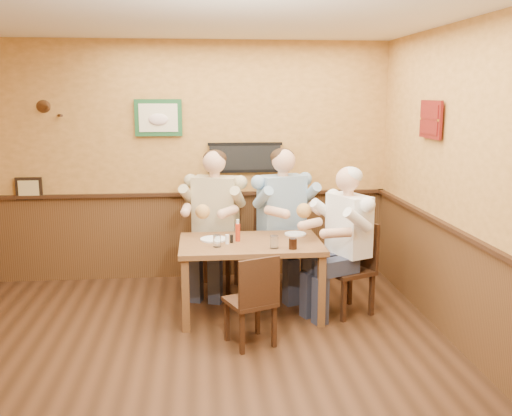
{
  "coord_description": "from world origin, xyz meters",
  "views": [
    {
      "loc": [
        0.26,
        -4.23,
        2.19
      ],
      "look_at": [
        0.8,
        1.16,
        1.1
      ],
      "focal_mm": 40.0,
      "sensor_mm": 36.0,
      "label": 1
    }
  ],
  "objects_px": {
    "dining_table": "(251,251)",
    "salt_shaker": "(227,239)",
    "diner_tan_shirt": "(216,228)",
    "hot_sauce_bottle": "(238,231)",
    "water_glass_mid": "(274,242)",
    "chair_near_side": "(250,299)",
    "chair_back_left": "(216,247)",
    "cola_tumbler": "(293,244)",
    "diner_blue_polo": "(282,228)",
    "pepper_shaker": "(232,239)",
    "chair_back_right": "(281,247)",
    "diner_white_elder": "(348,249)",
    "water_glass_left": "(217,241)",
    "chair_right_end": "(347,268)"
  },
  "relations": [
    {
      "from": "chair_near_side",
      "to": "water_glass_left",
      "type": "xyz_separation_m",
      "value": [
        -0.27,
        0.56,
        0.39
      ]
    },
    {
      "from": "chair_back_left",
      "to": "diner_blue_polo",
      "type": "xyz_separation_m",
      "value": [
        0.73,
        -0.12,
        0.22
      ]
    },
    {
      "from": "dining_table",
      "to": "diner_blue_polo",
      "type": "height_order",
      "value": "diner_blue_polo"
    },
    {
      "from": "diner_tan_shirt",
      "to": "chair_back_left",
      "type": "bearing_deg",
      "value": 0.0
    },
    {
      "from": "chair_back_left",
      "to": "salt_shaker",
      "type": "bearing_deg",
      "value": -66.47
    },
    {
      "from": "chair_back_right",
      "to": "water_glass_mid",
      "type": "distance_m",
      "value": 0.99
    },
    {
      "from": "chair_back_right",
      "to": "diner_blue_polo",
      "type": "distance_m",
      "value": 0.22
    },
    {
      "from": "chair_near_side",
      "to": "diner_tan_shirt",
      "type": "height_order",
      "value": "diner_tan_shirt"
    },
    {
      "from": "chair_right_end",
      "to": "chair_near_side",
      "type": "relative_size",
      "value": 1.13
    },
    {
      "from": "chair_back_left",
      "to": "diner_white_elder",
      "type": "height_order",
      "value": "diner_white_elder"
    },
    {
      "from": "dining_table",
      "to": "chair_near_side",
      "type": "relative_size",
      "value": 1.68
    },
    {
      "from": "diner_blue_polo",
      "to": "chair_near_side",
      "type": "bearing_deg",
      "value": -128.44
    },
    {
      "from": "diner_blue_polo",
      "to": "water_glass_mid",
      "type": "distance_m",
      "value": 0.95
    },
    {
      "from": "hot_sauce_bottle",
      "to": "chair_back_right",
      "type": "bearing_deg",
      "value": 49.38
    },
    {
      "from": "chair_back_left",
      "to": "diner_tan_shirt",
      "type": "xyz_separation_m",
      "value": [
        0.0,
        0.0,
        0.21
      ]
    },
    {
      "from": "dining_table",
      "to": "pepper_shaker",
      "type": "xyz_separation_m",
      "value": [
        -0.19,
        -0.02,
        0.13
      ]
    },
    {
      "from": "diner_white_elder",
      "to": "pepper_shaker",
      "type": "xyz_separation_m",
      "value": [
        -1.16,
        0.06,
        0.12
      ]
    },
    {
      "from": "chair_back_left",
      "to": "cola_tumbler",
      "type": "xyz_separation_m",
      "value": [
        0.69,
        -1.08,
        0.3
      ]
    },
    {
      "from": "diner_tan_shirt",
      "to": "diner_white_elder",
      "type": "relative_size",
      "value": 1.06
    },
    {
      "from": "chair_near_side",
      "to": "water_glass_mid",
      "type": "xyz_separation_m",
      "value": [
        0.27,
        0.45,
        0.39
      ]
    },
    {
      "from": "water_glass_mid",
      "to": "pepper_shaker",
      "type": "distance_m",
      "value": 0.46
    },
    {
      "from": "diner_white_elder",
      "to": "water_glass_mid",
      "type": "distance_m",
      "value": 0.8
    },
    {
      "from": "dining_table",
      "to": "diner_tan_shirt",
      "type": "height_order",
      "value": "diner_tan_shirt"
    },
    {
      "from": "water_glass_mid",
      "to": "pepper_shaker",
      "type": "relative_size",
      "value": 1.51
    },
    {
      "from": "chair_back_left",
      "to": "salt_shaker",
      "type": "height_order",
      "value": "chair_back_left"
    },
    {
      "from": "water_glass_mid",
      "to": "hot_sauce_bottle",
      "type": "bearing_deg",
      "value": 137.29
    },
    {
      "from": "chair_near_side",
      "to": "cola_tumbler",
      "type": "bearing_deg",
      "value": -158.93
    },
    {
      "from": "water_glass_mid",
      "to": "salt_shaker",
      "type": "bearing_deg",
      "value": 155.34
    },
    {
      "from": "chair_back_right",
      "to": "pepper_shaker",
      "type": "xyz_separation_m",
      "value": [
        -0.59,
        -0.68,
        0.28
      ]
    },
    {
      "from": "chair_right_end",
      "to": "chair_near_side",
      "type": "height_order",
      "value": "chair_right_end"
    },
    {
      "from": "chair_near_side",
      "to": "pepper_shaker",
      "type": "bearing_deg",
      "value": -101.93
    },
    {
      "from": "chair_right_end",
      "to": "water_glass_left",
      "type": "relative_size",
      "value": 8.16
    },
    {
      "from": "diner_tan_shirt",
      "to": "diner_blue_polo",
      "type": "bearing_deg",
      "value": 8.37
    },
    {
      "from": "chair_back_right",
      "to": "hot_sauce_bottle",
      "type": "relative_size",
      "value": 5.12
    },
    {
      "from": "chair_back_right",
      "to": "salt_shaker",
      "type": "height_order",
      "value": "chair_back_right"
    },
    {
      "from": "chair_back_left",
      "to": "water_glass_left",
      "type": "distance_m",
      "value": 0.99
    },
    {
      "from": "chair_back_right",
      "to": "water_glass_mid",
      "type": "xyz_separation_m",
      "value": [
        -0.2,
        -0.92,
        0.3
      ]
    },
    {
      "from": "diner_tan_shirt",
      "to": "hot_sauce_bottle",
      "type": "bearing_deg",
      "value": -57.38
    },
    {
      "from": "dining_table",
      "to": "salt_shaker",
      "type": "distance_m",
      "value": 0.28
    },
    {
      "from": "water_glass_mid",
      "to": "salt_shaker",
      "type": "relative_size",
      "value": 1.3
    },
    {
      "from": "diner_tan_shirt",
      "to": "pepper_shaker",
      "type": "relative_size",
      "value": 17.85
    },
    {
      "from": "diner_tan_shirt",
      "to": "salt_shaker",
      "type": "distance_m",
      "value": 0.85
    },
    {
      "from": "dining_table",
      "to": "water_glass_left",
      "type": "height_order",
      "value": "water_glass_left"
    },
    {
      "from": "cola_tumbler",
      "to": "salt_shaker",
      "type": "distance_m",
      "value": 0.66
    },
    {
      "from": "hot_sauce_bottle",
      "to": "chair_back_left",
      "type": "bearing_deg",
      "value": 104.89
    },
    {
      "from": "chair_back_right",
      "to": "diner_blue_polo",
      "type": "height_order",
      "value": "diner_blue_polo"
    },
    {
      "from": "chair_back_left",
      "to": "chair_near_side",
      "type": "xyz_separation_m",
      "value": [
        0.25,
        -1.49,
        -0.08
      ]
    },
    {
      "from": "chair_right_end",
      "to": "diner_white_elder",
      "type": "xyz_separation_m",
      "value": [
        0.0,
        0.0,
        0.2
      ]
    },
    {
      "from": "chair_back_right",
      "to": "water_glass_mid",
      "type": "relative_size",
      "value": 8.37
    },
    {
      "from": "chair_back_right",
      "to": "hot_sauce_bottle",
      "type": "height_order",
      "value": "chair_back_right"
    }
  ]
}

